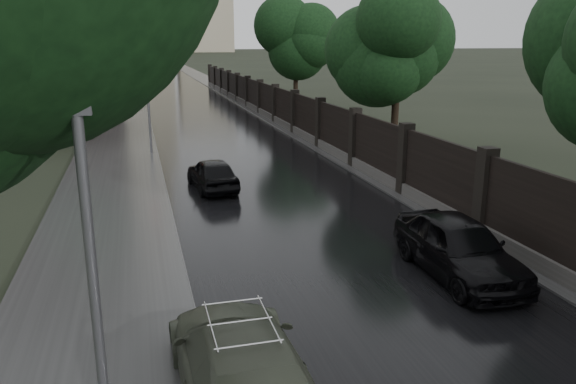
{
  "coord_description": "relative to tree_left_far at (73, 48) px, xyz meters",
  "views": [
    {
      "loc": [
        -4.92,
        -3.52,
        5.59
      ],
      "look_at": [
        -0.95,
        11.12,
        1.5
      ],
      "focal_mm": 35.0,
      "sensor_mm": 36.0,
      "label": 1
    }
  ],
  "objects": [
    {
      "name": "tree_right_c",
      "position": [
        15.5,
        10.0,
        -0.29
      ],
      "size": [
        4.08,
        4.08,
        7.01
      ],
      "color": "black",
      "rests_on": "ground"
    },
    {
      "name": "lamp_post",
      "position": [
        2.6,
        -28.5,
        -2.57
      ],
      "size": [
        0.25,
        0.12,
        5.11
      ],
      "color": "#59595E",
      "rests_on": "ground"
    },
    {
      "name": "sidewalk_left",
      "position": [
        2.0,
        160.0,
        -5.16
      ],
      "size": [
        4.0,
        420.0,
        0.16
      ],
      "primitive_type": "cube",
      "color": "#2D2D2D",
      "rests_on": "ground"
    },
    {
      "name": "hatchback_left",
      "position": [
        5.77,
        -12.37,
        -4.62
      ],
      "size": [
        1.81,
        3.8,
        1.25
      ],
      "primitive_type": "imported",
      "rotation": [
        0.0,
        0.0,
        3.23
      ],
      "color": "black",
      "rests_on": "ground"
    },
    {
      "name": "volga_sedan",
      "position": [
        4.4,
        -25.86,
        -4.54
      ],
      "size": [
        2.07,
        4.89,
        1.41
      ],
      "primitive_type": "imported",
      "rotation": [
        0.0,
        0.0,
        3.16
      ],
      "color": "#484E3E",
      "rests_on": "ground"
    },
    {
      "name": "fence_right",
      "position": [
        12.6,
        2.01,
        -4.23
      ],
      "size": [
        0.45,
        75.72,
        2.7
      ],
      "color": "#383533",
      "rests_on": "ground"
    },
    {
      "name": "tree_left_far",
      "position": [
        0.0,
        0.0,
        0.0
      ],
      "size": [
        4.25,
        4.25,
        7.39
      ],
      "color": "black",
      "rests_on": "ground"
    },
    {
      "name": "car_right_near",
      "position": [
        10.45,
        -22.24,
        -4.49
      ],
      "size": [
        1.83,
        4.42,
        1.5
      ],
      "primitive_type": "imported",
      "rotation": [
        0.0,
        0.0,
        -0.01
      ],
      "color": "black",
      "rests_on": "ground"
    },
    {
      "name": "verge_right",
      "position": [
        13.5,
        160.0,
        -5.2
      ],
      "size": [
        3.0,
        420.0,
        0.08
      ],
      "primitive_type": "cube",
      "color": "#2D2D2D",
      "rests_on": "ground"
    },
    {
      "name": "traffic_light",
      "position": [
        3.7,
        -5.01,
        -2.84
      ],
      "size": [
        0.16,
        0.32,
        4.0
      ],
      "color": "#59595E",
      "rests_on": "ground"
    },
    {
      "name": "tree_right_b",
      "position": [
        15.5,
        -8.0,
        -0.29
      ],
      "size": [
        4.08,
        4.08,
        7.01
      ],
      "color": "black",
      "rests_on": "ground"
    },
    {
      "name": "road",
      "position": [
        8.0,
        160.0,
        -5.23
      ],
      "size": [
        8.0,
        420.0,
        0.02
      ],
      "primitive_type": "cube",
      "color": "black",
      "rests_on": "ground"
    }
  ]
}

